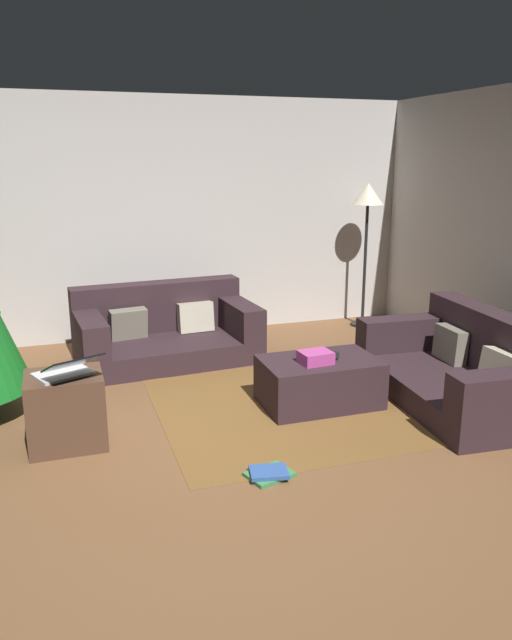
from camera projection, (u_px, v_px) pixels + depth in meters
name	position (u px, v px, depth m)	size (l,w,h in m)	color
ground_plane	(214.00, 460.00, 4.11)	(6.40, 6.40, 0.00)	brown
rear_partition	(139.00, 220.00, 6.65)	(6.40, 0.12, 2.60)	#BCB7B2
couch_left	(164.00, 331.00, 6.14)	(1.80, 1.10, 0.72)	#2D1E23
couch_right	(466.00, 369.00, 5.08)	(1.11, 1.84, 0.72)	#2D1E23
ottoman	(319.00, 382.00, 4.99)	(0.94, 0.59, 0.38)	#2D1E23
gift_box	(316.00, 357.00, 4.84)	(0.25, 0.20, 0.10)	#B23F8C
tv_remote	(335.00, 356.00, 5.00)	(0.05, 0.16, 0.02)	black
side_table	(66.00, 410.00, 4.27)	(0.52, 0.44, 0.52)	#4C3323
laptop	(67.00, 370.00, 4.13)	(0.50, 0.54, 0.20)	silver
book_stack	(269.00, 473.00, 3.89)	(0.33, 0.28, 0.05)	#387A47
corner_lamp	(368.00, 205.00, 7.01)	(0.36, 0.36, 1.67)	black
area_rug	(319.00, 403.00, 5.04)	(2.60, 2.00, 0.01)	brown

